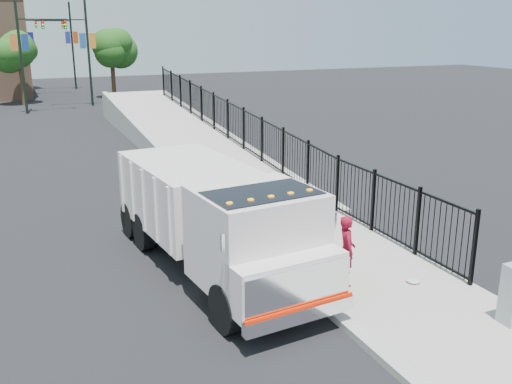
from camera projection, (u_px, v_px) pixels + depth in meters
name	position (u px, v px, depth m)	size (l,w,h in m)	color
ground	(294.00, 282.00, 13.67)	(120.00, 120.00, 0.00)	black
sidewalk	(413.00, 300.00, 12.62)	(3.55, 12.00, 0.12)	#9E998E
curb	(338.00, 316.00, 11.89)	(0.30, 12.00, 0.16)	#ADAAA3
ramp	(188.00, 148.00, 28.59)	(3.95, 24.00, 1.70)	#9E998E
iron_fence	(244.00, 142.00, 25.35)	(0.10, 28.00, 1.80)	black
truck	(216.00, 215.00, 13.78)	(3.29, 8.01, 2.67)	black
worker	(347.00, 250.00, 13.06)	(0.61, 0.40, 1.66)	maroon
debris	(413.00, 281.00, 13.35)	(0.33, 0.33, 0.08)	silver
light_pole_0	(25.00, 49.00, 38.54)	(3.77, 0.22, 8.00)	black
light_pole_1	(84.00, 47.00, 42.30)	(3.77, 0.22, 8.00)	black
light_pole_2	(31.00, 44.00, 48.49)	(3.77, 0.22, 8.00)	black
light_pole_3	(69.00, 42.00, 53.64)	(3.78, 0.22, 8.00)	black
tree_0	(19.00, 52.00, 42.80)	(2.79, 2.79, 5.39)	#382314
tree_1	(111.00, 50.00, 47.48)	(2.71, 2.71, 5.35)	#382314
tree_2	(21.00, 47.00, 53.86)	(2.56, 2.56, 5.28)	#382314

